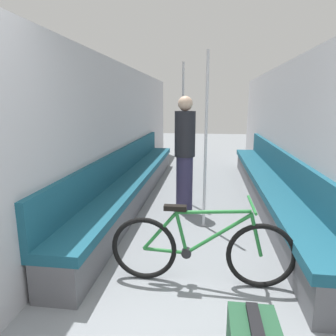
# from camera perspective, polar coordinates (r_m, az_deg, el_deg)

# --- Properties ---
(wall_left) EXTENTS (0.10, 10.12, 2.26)m
(wall_left) POSITION_cam_1_polar(r_m,az_deg,el_deg) (4.90, -10.22, 6.38)
(wall_left) COLOR #B2B2B7
(wall_left) RESTS_ON ground
(wall_right) EXTENTS (0.10, 10.12, 2.26)m
(wall_right) POSITION_cam_1_polar(r_m,az_deg,el_deg) (4.84, 22.84, 5.55)
(wall_right) COLOR #B2B2B7
(wall_right) RESTS_ON ground
(bench_seat_row_left) EXTENTS (0.48, 5.69, 0.88)m
(bench_seat_row_left) POSITION_cam_1_polar(r_m,az_deg,el_deg) (5.15, -6.49, -2.69)
(bench_seat_row_left) COLOR #5B5B60
(bench_seat_row_left) RESTS_ON ground
(bench_seat_row_right) EXTENTS (0.48, 5.69, 0.88)m
(bench_seat_row_right) POSITION_cam_1_polar(r_m,az_deg,el_deg) (5.10, 18.71, -3.41)
(bench_seat_row_right) COLOR #5B5B60
(bench_seat_row_right) RESTS_ON ground
(bicycle) EXTENTS (1.66, 0.46, 0.79)m
(bicycle) POSITION_cam_1_polar(r_m,az_deg,el_deg) (2.80, 6.24, -15.16)
(bicycle) COLOR black
(bicycle) RESTS_ON ground
(grab_pole_near) EXTENTS (0.08, 0.08, 2.24)m
(grab_pole_near) POSITION_cam_1_polar(r_m,az_deg,el_deg) (3.84, 7.18, 4.32)
(grab_pole_near) COLOR gray
(grab_pole_near) RESTS_ON ground
(grab_pole_far) EXTENTS (0.08, 0.08, 2.24)m
(grab_pole_far) POSITION_cam_1_polar(r_m,az_deg,el_deg) (4.89, 2.81, 6.11)
(grab_pole_far) COLOR gray
(grab_pole_far) RESTS_ON ground
(passenger_standing) EXTENTS (0.30, 0.30, 1.72)m
(passenger_standing) POSITION_cam_1_polar(r_m,az_deg,el_deg) (4.39, 3.20, 2.69)
(passenger_standing) COLOR #332D4C
(passenger_standing) RESTS_ON ground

